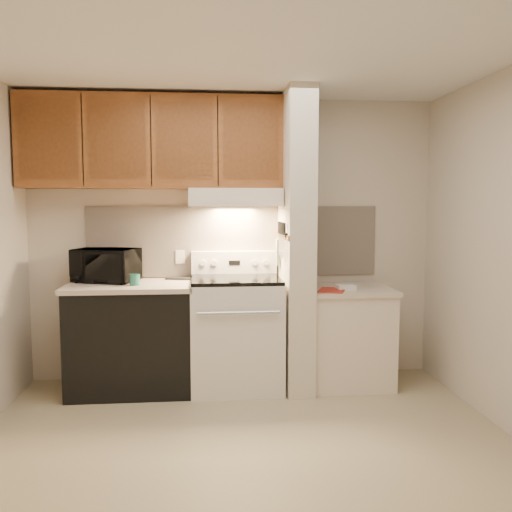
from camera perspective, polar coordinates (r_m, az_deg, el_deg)
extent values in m
plane|color=tan|center=(3.73, -0.99, -19.39)|extent=(3.60, 3.60, 0.00)
plane|color=white|center=(3.51, -1.06, 20.88)|extent=(3.60, 3.60, 0.00)
cube|color=beige|center=(4.89, -2.36, 1.75)|extent=(3.60, 2.50, 0.02)
cube|color=beige|center=(4.88, -2.35, 1.56)|extent=(2.60, 0.02, 0.63)
cube|color=silver|center=(4.67, -2.10, -8.25)|extent=(0.76, 0.65, 0.92)
cube|color=black|center=(4.35, -1.85, -8.73)|extent=(0.50, 0.01, 0.30)
cylinder|color=silver|center=(4.27, -1.83, -5.99)|extent=(0.65, 0.02, 0.02)
cube|color=black|center=(4.58, -2.12, -2.47)|extent=(0.74, 0.64, 0.03)
cube|color=silver|center=(4.85, -2.31, -0.66)|extent=(0.76, 0.08, 0.20)
cube|color=black|center=(4.81, -2.29, -0.71)|extent=(0.10, 0.01, 0.04)
cylinder|color=silver|center=(4.80, -5.63, -0.75)|extent=(0.05, 0.02, 0.05)
cylinder|color=silver|center=(4.80, -4.43, -0.74)|extent=(0.05, 0.02, 0.05)
cylinder|color=silver|center=(4.82, -0.15, -0.70)|extent=(0.05, 0.02, 0.05)
cylinder|color=silver|center=(4.83, 1.04, -0.68)|extent=(0.05, 0.02, 0.05)
cube|color=black|center=(4.72, -12.96, -8.56)|extent=(1.00, 0.63, 0.87)
cube|color=beige|center=(4.63, -13.08, -3.08)|extent=(1.04, 0.67, 0.04)
cube|color=black|center=(4.79, -8.01, -2.37)|extent=(0.26, 0.13, 0.02)
cylinder|color=#246C5E|center=(4.52, -12.63, -2.45)|extent=(0.09, 0.09, 0.09)
cube|color=beige|center=(4.88, -7.98, -0.08)|extent=(0.08, 0.01, 0.12)
imported|color=black|center=(4.78, -15.51, -0.93)|extent=(0.59, 0.48, 0.28)
cube|color=beige|center=(4.60, 4.23, 1.50)|extent=(0.22, 0.70, 2.50)
cube|color=brown|center=(4.58, 2.80, 2.12)|extent=(0.01, 0.70, 0.04)
cube|color=black|center=(4.53, 2.82, 2.33)|extent=(0.02, 0.42, 0.04)
cube|color=silver|center=(4.38, 2.94, 0.92)|extent=(0.01, 0.03, 0.16)
cylinder|color=black|center=(4.35, 2.99, 2.86)|extent=(0.02, 0.02, 0.10)
cube|color=silver|center=(4.45, 2.80, 0.86)|extent=(0.01, 0.04, 0.18)
cylinder|color=black|center=(4.45, 2.81, 2.92)|extent=(0.02, 0.02, 0.10)
cube|color=silver|center=(4.53, 2.67, 0.81)|extent=(0.01, 0.04, 0.20)
cylinder|color=black|center=(4.52, 2.67, 2.96)|extent=(0.02, 0.02, 0.10)
cube|color=silver|center=(4.60, 2.54, 1.14)|extent=(0.01, 0.04, 0.16)
cylinder|color=black|center=(4.61, 2.52, 3.01)|extent=(0.02, 0.02, 0.10)
cube|color=silver|center=(4.68, 2.41, 1.08)|extent=(0.01, 0.04, 0.18)
cylinder|color=black|center=(4.67, 2.42, 3.04)|extent=(0.02, 0.02, 0.10)
cube|color=gray|center=(4.75, 2.31, 0.41)|extent=(0.03, 0.09, 0.23)
cube|color=beige|center=(4.83, 9.61, -8.54)|extent=(0.70, 0.60, 0.81)
cube|color=beige|center=(4.74, 9.69, -3.55)|extent=(0.74, 0.64, 0.04)
cube|color=#A1291D|center=(4.55, 8.00, -3.59)|extent=(0.29, 0.34, 0.01)
cube|color=white|center=(4.63, 9.42, -3.26)|extent=(0.16, 0.12, 0.04)
cube|color=beige|center=(4.66, -2.24, 6.18)|extent=(0.78, 0.44, 0.15)
cube|color=beige|center=(4.45, -2.08, 5.63)|extent=(0.78, 0.04, 0.06)
cube|color=brown|center=(4.75, -10.81, 11.64)|extent=(2.18, 0.33, 0.77)
cube|color=brown|center=(4.74, -21.10, 11.39)|extent=(0.46, 0.01, 0.63)
cube|color=black|center=(4.67, -17.81, 11.58)|extent=(0.01, 0.01, 0.73)
cube|color=brown|center=(4.62, -14.44, 11.73)|extent=(0.46, 0.01, 0.63)
cube|color=black|center=(4.59, -11.00, 11.85)|extent=(0.01, 0.01, 0.73)
cube|color=brown|center=(4.57, -7.53, 11.93)|extent=(0.46, 0.01, 0.63)
cube|color=black|center=(4.57, -4.03, 11.97)|extent=(0.01, 0.01, 0.73)
cube|color=brown|center=(4.58, -0.55, 11.96)|extent=(0.46, 0.01, 0.63)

